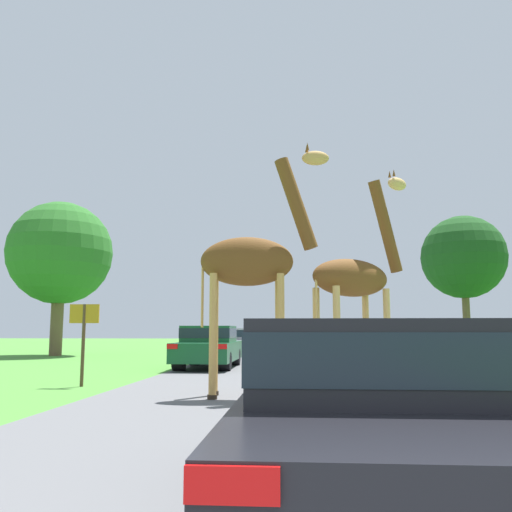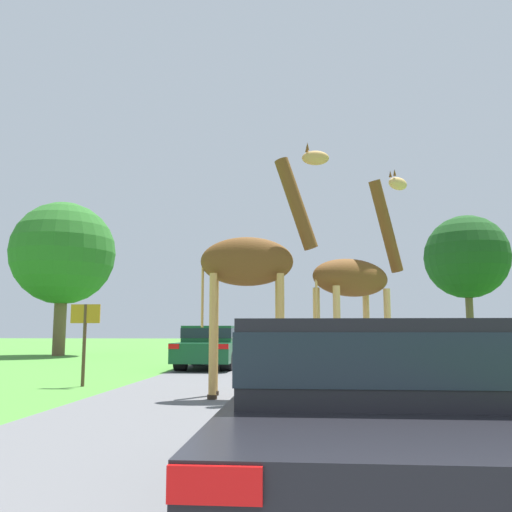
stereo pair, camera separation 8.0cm
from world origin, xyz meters
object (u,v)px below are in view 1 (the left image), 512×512
object	(u,v)px
giraffe_near_road	(253,263)
tree_right_cluster	(463,257)
car_far_ahead	(250,340)
car_queue_left	(209,346)
sign_post	(84,329)
car_queue_right	(375,343)
giraffe_companion	(356,278)
car_lead_maroon	(373,406)
tree_far_right	(60,254)

from	to	relation	value
giraffe_near_road	tree_right_cluster	xyz separation A→B (m)	(11.03, 22.90, 3.06)
car_far_ahead	car_queue_left	bearing A→B (deg)	-93.11
car_queue_left	sign_post	world-z (taller)	sign_post
car_queue_right	giraffe_companion	bearing A→B (deg)	-100.03
car_lead_maroon	car_far_ahead	distance (m)	24.88
car_queue_right	sign_post	distance (m)	12.13
car_lead_maroon	car_far_ahead	size ratio (longest dim) A/B	0.93
tree_right_cluster	tree_far_right	xyz separation A→B (m)	(-22.31, -6.85, -0.49)
car_lead_maroon	car_queue_right	xyz separation A→B (m)	(2.44, 17.24, 0.08)
car_far_ahead	tree_right_cluster	distance (m)	14.36
tree_far_right	car_lead_maroon	bearing A→B (deg)	-60.50
car_lead_maroon	giraffe_near_road	bearing A→B (deg)	102.58
giraffe_near_road	car_queue_left	bearing A→B (deg)	-170.47
giraffe_companion	car_queue_left	xyz separation A→B (m)	(-4.31, 7.07, -1.64)
giraffe_companion	giraffe_near_road	bearing A→B (deg)	-103.48
tree_far_right	car_queue_left	bearing A→B (deg)	-41.37
giraffe_near_road	car_lead_maroon	distance (m)	6.85
tree_right_cluster	sign_post	world-z (taller)	tree_right_cluster
giraffe_near_road	tree_right_cluster	size ratio (longest dim) A/B	0.62
car_queue_right	sign_post	xyz separation A→B (m)	(-7.97, -9.14, 0.51)
giraffe_near_road	tree_far_right	size ratio (longest dim) A/B	0.65
sign_post	car_lead_maroon	bearing A→B (deg)	-55.70
giraffe_near_road	car_queue_right	distance (m)	11.63
car_queue_right	sign_post	world-z (taller)	sign_post
giraffe_near_road	tree_right_cluster	bearing A→B (deg)	148.63
giraffe_companion	tree_right_cluster	world-z (taller)	tree_right_cluster
tree_right_cluster	giraffe_companion	bearing A→B (deg)	-112.08
car_queue_right	tree_far_right	world-z (taller)	tree_far_right
giraffe_near_road	car_queue_right	bearing A→B (deg)	154.64
giraffe_companion	sign_post	world-z (taller)	giraffe_companion
tree_far_right	giraffe_companion	bearing A→B (deg)	-48.36
car_queue_right	car_far_ahead	bearing A→B (deg)	126.44
giraffe_near_road	tree_right_cluster	distance (m)	25.60
car_lead_maroon	car_far_ahead	bearing A→B (deg)	97.07
giraffe_companion	tree_far_right	world-z (taller)	tree_far_right
tree_right_cluster	car_far_ahead	bearing A→B (deg)	-159.86
car_queue_left	tree_far_right	xyz separation A→B (m)	(-9.10, 8.02, 4.43)
car_lead_maroon	car_far_ahead	world-z (taller)	car_far_ahead
car_lead_maroon	tree_far_right	xyz separation A→B (m)	(-12.72, 22.48, 4.47)
car_queue_left	giraffe_near_road	bearing A→B (deg)	-74.82
car_lead_maroon	car_queue_right	size ratio (longest dim) A/B	1.05
giraffe_companion	tree_far_right	distance (m)	20.38
giraffe_near_road	giraffe_companion	world-z (taller)	giraffe_near_road
car_queue_left	car_far_ahead	size ratio (longest dim) A/B	0.97
car_queue_right	tree_far_right	distance (m)	16.63
giraffe_companion	tree_far_right	size ratio (longest dim) A/B	0.63
car_queue_right	tree_far_right	size ratio (longest dim) A/B	0.53
tree_far_right	car_queue_right	bearing A→B (deg)	-19.07
giraffe_near_road	tree_far_right	world-z (taller)	tree_far_right
giraffe_near_road	tree_far_right	distance (m)	19.79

